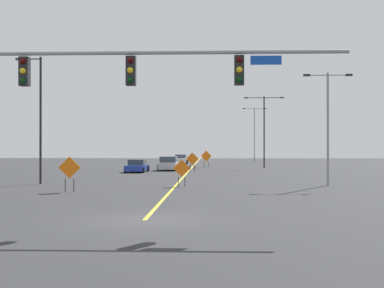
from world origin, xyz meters
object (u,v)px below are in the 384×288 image
Objects in this scene: car_white_far at (181,159)px; car_blue_passing at (137,166)px; traffic_signal_assembly at (79,81)px; street_lamp_mid_right at (328,118)px; construction_sign_right_lane at (192,160)px; construction_sign_left_shoulder at (182,170)px; construction_sign_median_far at (206,157)px; street_lamp_far_left at (264,125)px; car_silver_approaching at (168,164)px; street_lamp_near_left at (254,130)px; street_lamp_near_right at (39,114)px; construction_sign_right_shoulder at (70,169)px; construction_sign_left_lane at (192,160)px.

car_blue_passing is (-3.04, -23.89, -0.06)m from car_white_far.
street_lamp_mid_right is (12.62, 16.46, -0.47)m from traffic_signal_assembly.
construction_sign_left_shoulder is at bearing -89.42° from construction_sign_right_lane.
construction_sign_right_lane is 0.83× the size of construction_sign_median_far.
construction_sign_left_shoulder is (-9.79, -1.36, -3.40)m from street_lamp_mid_right.
street_lamp_far_left is (11.19, 43.76, 0.21)m from traffic_signal_assembly.
street_lamp_far_left reaches higher than car_silver_approaching.
street_lamp_far_left is at bearing 17.13° from construction_sign_right_lane.
street_lamp_mid_right is 0.83× the size of street_lamp_near_left.
street_lamp_near_left reaches higher than traffic_signal_assembly.
street_lamp_near_left reaches higher than construction_sign_median_far.
street_lamp_near_right is at bearing -105.66° from car_blue_passing.
street_lamp_far_left is (18.55, 26.51, 0.31)m from street_lamp_near_right.
street_lamp_mid_right is at bearing 7.89° from construction_sign_left_shoulder.
construction_sign_right_shoulder is at bearing -97.66° from car_silver_approaching.
street_lamp_near_left reaches higher than car_white_far.
construction_sign_right_lane is 0.45× the size of car_silver_approaching.
construction_sign_right_lane is at bearing -109.86° from street_lamp_near_left.
street_lamp_mid_right is 3.79× the size of construction_sign_left_lane.
street_lamp_far_left is at bearing 47.77° from construction_sign_left_lane.
car_silver_approaching is at bearing -121.78° from construction_sign_right_lane.
construction_sign_median_far is (1.59, 3.69, 0.26)m from construction_sign_right_lane.
construction_sign_left_lane is at bearing -87.91° from construction_sign_right_lane.
car_silver_approaching is (-2.46, -3.97, -0.36)m from construction_sign_right_lane.
street_lamp_near_left reaches higher than car_blue_passing.
construction_sign_left_shoulder is 7.49m from construction_sign_right_shoulder.
construction_sign_left_lane is (10.17, 17.28, -3.63)m from street_lamp_near_right.
street_lamp_mid_right is at bearing -89.30° from street_lamp_near_left.
construction_sign_left_lane reaches higher than car_blue_passing.
car_blue_passing is at bearing 106.93° from construction_sign_left_shoulder.
street_lamp_near_right reaches higher than car_white_far.
construction_sign_right_lane is 4.02m from construction_sign_median_far.
street_lamp_mid_right is 4.35× the size of construction_sign_right_lane.
car_blue_passing is at bearing 74.34° from street_lamp_near_right.
car_silver_approaching is (-2.70, 2.61, -0.54)m from construction_sign_left_lane.
construction_sign_right_lane is at bearing -113.36° from construction_sign_median_far.
construction_sign_right_lane is at bearing 54.61° from car_blue_passing.
street_lamp_near_right is at bearing -124.98° from street_lamp_far_left.
construction_sign_right_shoulder is (-6.24, -4.14, 0.20)m from construction_sign_left_shoulder.
street_lamp_near_left reaches higher than street_lamp_mid_right.
traffic_signal_assembly is at bearing -127.48° from street_lamp_mid_right.
street_lamp_mid_right is 50.78m from street_lamp_near_left.
construction_sign_left_shoulder is at bearing -11.88° from street_lamp_near_right.
street_lamp_far_left is 4.11× the size of construction_sign_median_far.
car_blue_passing is (0.62, 22.60, -0.70)m from construction_sign_right_shoulder.
street_lamp_near_left reaches higher than street_lamp_far_left.
street_lamp_near_right is 26.12m from construction_sign_right_lane.
construction_sign_right_lane is at bearing -162.87° from street_lamp_far_left.
street_lamp_mid_right reaches higher than car_white_far.
construction_sign_right_shoulder is at bearing -91.57° from car_blue_passing.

